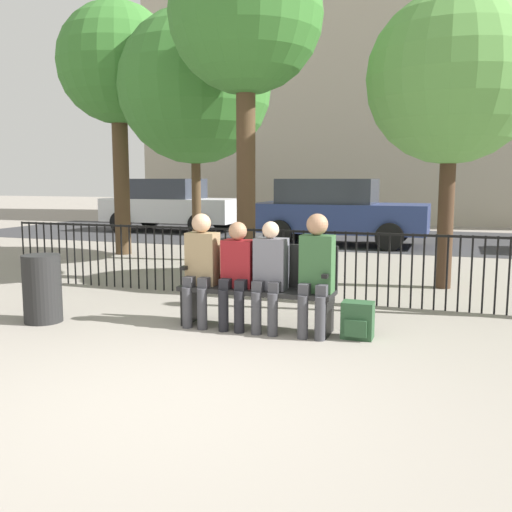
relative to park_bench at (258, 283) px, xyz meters
name	(u,v)px	position (x,y,z in m)	size (l,w,h in m)	color
ground_plane	(159,400)	(0.00, -2.24, -0.49)	(80.00, 80.00, 0.00)	gray
park_bench	(258,283)	(0.00, 0.00, 0.00)	(1.70, 0.45, 0.92)	black
seated_person_0	(201,263)	(-0.63, -0.13, 0.20)	(0.34, 0.39, 1.25)	#3D3D42
seated_person_1	(237,269)	(-0.20, -0.13, 0.16)	(0.34, 0.39, 1.16)	black
seated_person_2	(270,271)	(0.17, -0.13, 0.16)	(0.34, 0.39, 1.18)	#3D3D42
seated_person_3	(316,268)	(0.67, -0.12, 0.22)	(0.34, 0.39, 1.27)	#3D3D42
backpack	(358,321)	(1.11, -0.11, -0.31)	(0.32, 0.26, 0.38)	#284C2D
fence_railing	(294,259)	(-0.02, 1.49, 0.07)	(9.01, 0.03, 0.95)	black
tree_0	(246,18)	(-1.06, 2.47, 3.49)	(2.31, 2.31, 5.19)	#4C3823
tree_1	(195,87)	(-2.86, 4.50, 2.89)	(2.97, 2.97, 4.87)	#4C3823
tree_2	(118,66)	(-4.78, 4.84, 3.46)	(2.49, 2.49, 5.26)	#4C3823
tree_3	(452,79)	(1.87, 3.06, 2.54)	(2.44, 2.44, 4.27)	#422D1E
street_surface	(376,239)	(0.00, 9.76, -0.49)	(24.00, 6.00, 0.01)	#333335
parked_car_1	(170,204)	(-6.33, 9.90, 0.35)	(4.20, 1.94, 1.62)	silver
parked_car_2	(336,211)	(-0.77, 8.11, 0.35)	(4.20, 1.94, 1.62)	navy
building_facade	(409,48)	(0.00, 17.76, 6.13)	(20.00, 6.00, 13.24)	#B2A893
trash_bin	(42,289)	(-2.39, -0.61, -0.11)	(0.43, 0.43, 0.77)	black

